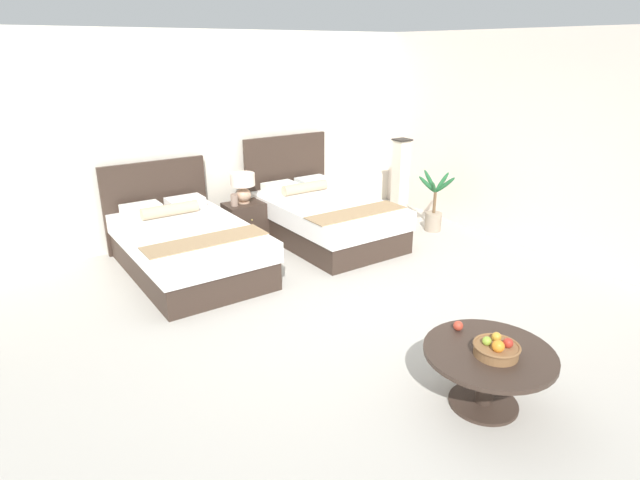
% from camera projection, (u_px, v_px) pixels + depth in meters
% --- Properties ---
extents(ground_plane, '(10.03, 10.00, 0.02)m').
position_uv_depth(ground_plane, '(352.00, 314.00, 5.43)').
color(ground_plane, '#BAB4AA').
extents(wall_back, '(10.03, 0.12, 2.82)m').
position_uv_depth(wall_back, '(219.00, 136.00, 7.44)').
color(wall_back, white).
rests_on(wall_back, ground).
extents(wall_side_right, '(0.12, 5.60, 2.82)m').
position_uv_depth(wall_side_right, '(530.00, 142.00, 6.92)').
color(wall_side_right, '#F3E0D1').
rests_on(wall_side_right, ground).
extents(bed_near_window, '(1.42, 2.24, 1.19)m').
position_uv_depth(bed_near_window, '(187.00, 246.00, 6.38)').
color(bed_near_window, '#382A22').
rests_on(bed_near_window, ground).
extents(bed_near_corner, '(1.42, 2.21, 1.35)m').
position_uv_depth(bed_near_corner, '(323.00, 217.00, 7.43)').
color(bed_near_corner, '#382A22').
rests_on(bed_near_corner, ground).
extents(nightstand, '(0.56, 0.43, 0.54)m').
position_uv_depth(nightstand, '(245.00, 222.00, 7.41)').
color(nightstand, '#382A22').
rests_on(nightstand, ground).
extents(table_lamp, '(0.34, 0.34, 0.42)m').
position_uv_depth(table_lamp, '(243.00, 185.00, 7.24)').
color(table_lamp, tan).
rests_on(table_lamp, nightstand).
extents(vase, '(0.10, 0.10, 0.17)m').
position_uv_depth(vase, '(234.00, 200.00, 7.17)').
color(vase, gray).
rests_on(vase, nightstand).
extents(coffee_table, '(0.98, 0.98, 0.48)m').
position_uv_depth(coffee_table, '(488.00, 365.00, 3.93)').
color(coffee_table, '#382A22').
rests_on(coffee_table, ground).
extents(fruit_bowl, '(0.34, 0.34, 0.16)m').
position_uv_depth(fruit_bowl, '(497.00, 348.00, 3.81)').
color(fruit_bowl, brown).
rests_on(fruit_bowl, coffee_table).
extents(loose_apple, '(0.08, 0.08, 0.08)m').
position_uv_depth(loose_apple, '(458.00, 326.00, 4.16)').
color(loose_apple, '#BF402C').
rests_on(loose_apple, coffee_table).
extents(floor_lamp_corner, '(0.24, 0.24, 1.24)m').
position_uv_depth(floor_lamp_corner, '(400.00, 177.00, 8.44)').
color(floor_lamp_corner, '#272321').
rests_on(floor_lamp_corner, ground).
extents(potted_palm, '(0.48, 0.59, 0.89)m').
position_uv_depth(potted_palm, '(434.00, 211.00, 7.79)').
color(potted_palm, gray).
rests_on(potted_palm, ground).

